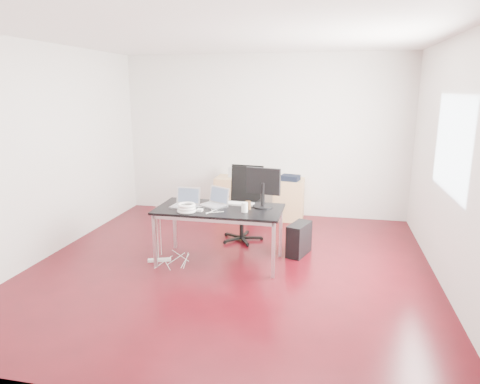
% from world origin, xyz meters
% --- Properties ---
extents(room_shell, '(5.00, 5.00, 5.00)m').
position_xyz_m(room_shell, '(0.04, 0.00, 1.40)').
color(room_shell, '#3A060D').
rests_on(room_shell, ground).
extents(desk, '(1.60, 0.80, 0.73)m').
position_xyz_m(desk, '(-0.18, 0.13, 0.68)').
color(desk, black).
rests_on(desk, ground).
extents(office_chair, '(0.53, 0.55, 1.08)m').
position_xyz_m(office_chair, '(-0.06, 1.08, 0.61)').
color(office_chair, black).
rests_on(office_chair, ground).
extents(filing_cabinet_left, '(0.50, 0.50, 0.70)m').
position_xyz_m(filing_cabinet_left, '(-0.53, 2.23, 0.35)').
color(filing_cabinet_left, tan).
rests_on(filing_cabinet_left, ground).
extents(filing_cabinet_right, '(0.50, 0.50, 0.70)m').
position_xyz_m(filing_cabinet_right, '(0.50, 2.23, 0.35)').
color(filing_cabinet_right, tan).
rests_on(filing_cabinet_right, ground).
extents(pc_tower, '(0.33, 0.49, 0.44)m').
position_xyz_m(pc_tower, '(0.81, 0.60, 0.22)').
color(pc_tower, black).
rests_on(pc_tower, ground).
extents(wastebasket, '(0.26, 0.26, 0.28)m').
position_xyz_m(wastebasket, '(-0.08, 2.07, 0.14)').
color(wastebasket, black).
rests_on(wastebasket, ground).
extents(power_strip, '(0.30, 0.16, 0.04)m').
position_xyz_m(power_strip, '(-0.96, -0.03, 0.02)').
color(power_strip, white).
rests_on(power_strip, ground).
extents(laptop_left, '(0.35, 0.28, 0.23)m').
position_xyz_m(laptop_left, '(-0.63, 0.13, 0.79)').
color(laptop_left, silver).
rests_on(laptop_left, desk).
extents(laptop_right, '(0.41, 0.38, 0.23)m').
position_xyz_m(laptop_right, '(-0.26, 0.24, 0.79)').
color(laptop_right, silver).
rests_on(laptop_right, desk).
extents(monitor, '(0.45, 0.26, 0.51)m').
position_xyz_m(monitor, '(0.36, 0.30, 1.01)').
color(monitor, black).
rests_on(monitor, desk).
extents(keyboard, '(0.45, 0.17, 0.02)m').
position_xyz_m(keyboard, '(0.01, 0.35, 0.74)').
color(keyboard, white).
rests_on(keyboard, desk).
extents(cup_white, '(0.09, 0.09, 0.12)m').
position_xyz_m(cup_white, '(0.17, 0.02, 0.79)').
color(cup_white, white).
rests_on(cup_white, desk).
extents(cup_brown, '(0.08, 0.08, 0.10)m').
position_xyz_m(cup_brown, '(0.19, 0.16, 0.78)').
color(cup_brown, brown).
rests_on(cup_brown, desk).
extents(cable_coil, '(0.24, 0.24, 0.11)m').
position_xyz_m(cable_coil, '(-0.53, -0.13, 0.78)').
color(cable_coil, white).
rests_on(cable_coil, desk).
extents(power_adapter, '(0.08, 0.08, 0.03)m').
position_xyz_m(power_adapter, '(-0.38, -0.06, 0.74)').
color(power_adapter, white).
rests_on(power_adapter, desk).
extents(speaker, '(0.09, 0.08, 0.18)m').
position_xyz_m(speaker, '(-0.52, 2.21, 0.79)').
color(speaker, '#9E9E9E').
rests_on(speaker, filing_cabinet_left).
extents(navy_garment, '(0.34, 0.29, 0.09)m').
position_xyz_m(navy_garment, '(0.52, 2.16, 0.74)').
color(navy_garment, black).
rests_on(navy_garment, filing_cabinet_right).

